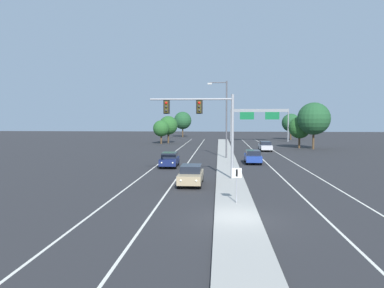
# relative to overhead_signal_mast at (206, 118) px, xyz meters

# --- Properties ---
(ground_plane) EXTENTS (260.00, 260.00, 0.00)m
(ground_plane) POSITION_rel_overhead_signal_mast_xyz_m (2.08, -12.40, -5.31)
(ground_plane) COLOR #28282B
(median_island) EXTENTS (2.40, 110.00, 0.15)m
(median_island) POSITION_rel_overhead_signal_mast_xyz_m (2.08, 5.60, -5.23)
(median_island) COLOR #9E9B93
(median_island) RESTS_ON ground
(lane_stripe_oncoming_center) EXTENTS (0.14, 100.00, 0.01)m
(lane_stripe_oncoming_center) POSITION_rel_overhead_signal_mast_xyz_m (-2.62, 12.60, -5.30)
(lane_stripe_oncoming_center) COLOR silver
(lane_stripe_oncoming_center) RESTS_ON ground
(lane_stripe_receding_center) EXTENTS (0.14, 100.00, 0.01)m
(lane_stripe_receding_center) POSITION_rel_overhead_signal_mast_xyz_m (6.78, 12.60, -5.30)
(lane_stripe_receding_center) COLOR silver
(lane_stripe_receding_center) RESTS_ON ground
(edge_stripe_left) EXTENTS (0.14, 100.00, 0.01)m
(edge_stripe_left) POSITION_rel_overhead_signal_mast_xyz_m (-5.92, 12.60, -5.30)
(edge_stripe_left) COLOR silver
(edge_stripe_left) RESTS_ON ground
(edge_stripe_right) EXTENTS (0.14, 100.00, 0.01)m
(edge_stripe_right) POSITION_rel_overhead_signal_mast_xyz_m (10.08, 12.60, -5.30)
(edge_stripe_right) COLOR silver
(edge_stripe_right) RESTS_ON ground
(overhead_signal_mast) EXTENTS (7.19, 0.44, 7.20)m
(overhead_signal_mast) POSITION_rel_overhead_signal_mast_xyz_m (0.00, 0.00, 0.00)
(overhead_signal_mast) COLOR gray
(overhead_signal_mast) RESTS_ON median_island
(median_sign_post) EXTENTS (0.60, 0.10, 2.20)m
(median_sign_post) POSITION_rel_overhead_signal_mast_xyz_m (2.20, -9.16, -3.72)
(median_sign_post) COLOR gray
(median_sign_post) RESTS_ON median_island
(street_lamp_median) EXTENTS (2.58, 0.28, 10.00)m
(street_lamp_median) POSITION_rel_overhead_signal_mast_xyz_m (1.83, 16.85, 0.49)
(street_lamp_median) COLOR #4C4C51
(street_lamp_median) RESTS_ON median_island
(car_oncoming_tan) EXTENTS (1.84, 4.48, 1.58)m
(car_oncoming_tan) POSITION_rel_overhead_signal_mast_xyz_m (-1.11, -2.46, -4.49)
(car_oncoming_tan) COLOR tan
(car_oncoming_tan) RESTS_ON ground
(car_oncoming_navy) EXTENTS (1.88, 4.50, 1.58)m
(car_oncoming_navy) POSITION_rel_overhead_signal_mast_xyz_m (-4.29, 8.36, -4.49)
(car_oncoming_navy) COLOR #141E4C
(car_oncoming_navy) RESTS_ON ground
(car_receding_blue) EXTENTS (1.85, 4.48, 1.58)m
(car_receding_blue) POSITION_rel_overhead_signal_mast_xyz_m (5.09, 12.22, -4.49)
(car_receding_blue) COLOR navy
(car_receding_blue) RESTS_ON ground
(car_receding_silver) EXTENTS (1.88, 4.49, 1.58)m
(car_receding_silver) POSITION_rel_overhead_signal_mast_xyz_m (8.60, 29.21, -4.49)
(car_receding_silver) COLOR #B7B7BC
(car_receding_silver) RESTS_ON ground
(highway_sign_gantry) EXTENTS (13.28, 0.42, 7.50)m
(highway_sign_gantry) POSITION_rel_overhead_signal_mast_xyz_m (10.28, 54.21, 0.86)
(highway_sign_gantry) COLOR gray
(highway_sign_gantry) RESTS_ON ground
(tree_far_right_c) EXTENTS (3.87, 3.87, 5.61)m
(tree_far_right_c) POSITION_rel_overhead_signal_mast_xyz_m (15.39, 35.57, -1.65)
(tree_far_right_c) COLOR #4C3823
(tree_far_right_c) RESTS_ON ground
(tree_far_left_a) EXTENTS (3.40, 3.40, 4.91)m
(tree_far_left_a) POSITION_rel_overhead_signal_mast_xyz_m (-10.98, 45.00, -2.10)
(tree_far_left_a) COLOR #4C3823
(tree_far_left_a) RESTS_ON ground
(tree_far_right_a) EXTENTS (5.56, 5.56, 8.05)m
(tree_far_right_a) POSITION_rel_overhead_signal_mast_xyz_m (17.30, 33.39, -0.05)
(tree_far_right_a) COLOR #4C3823
(tree_far_right_a) RESTS_ON ground
(tree_far_left_b) EXTENTS (4.02, 4.02, 5.81)m
(tree_far_left_b) POSITION_rel_overhead_signal_mast_xyz_m (-9.78, 47.18, -1.51)
(tree_far_left_b) COLOR #4C3823
(tree_far_left_b) RESTS_ON ground
(tree_far_left_c) EXTENTS (4.97, 4.97, 7.19)m
(tree_far_left_c) POSITION_rel_overhead_signal_mast_xyz_m (-9.29, 73.50, -0.61)
(tree_far_left_c) COLOR #4C3823
(tree_far_left_c) RESTS_ON ground
(tree_far_right_b) EXTENTS (4.47, 4.47, 6.47)m
(tree_far_right_b) POSITION_rel_overhead_signal_mast_xyz_m (18.81, 61.77, -1.08)
(tree_far_right_b) COLOR #4C3823
(tree_far_right_b) RESTS_ON ground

